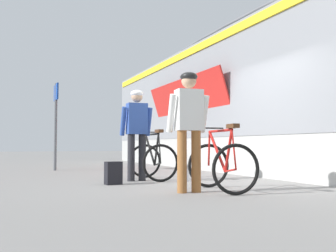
{
  "coord_description": "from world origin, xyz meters",
  "views": [
    {
      "loc": [
        -3.52,
        -6.32,
        0.68
      ],
      "look_at": [
        -0.64,
        0.28,
        1.05
      ],
      "focal_mm": 40.84,
      "sensor_mm": 36.0,
      "label": 1
    }
  ],
  "objects": [
    {
      "name": "ground_plane",
      "position": [
        0.0,
        0.0,
        0.0
      ],
      "size": [
        80.0,
        80.0,
        0.0
      ],
      "primitive_type": "plane",
      "color": "gray"
    },
    {
      "name": "train_car",
      "position": [
        3.0,
        1.8,
        1.97
      ],
      "size": [
        3.29,
        17.27,
        3.88
      ],
      "color": "gray",
      "rests_on": "ground"
    },
    {
      "name": "cyclist_near_in_blue",
      "position": [
        -1.12,
        0.7,
        1.05
      ],
      "size": [
        0.62,
        0.33,
        1.76
      ],
      "color": "#232328",
      "rests_on": "ground"
    },
    {
      "name": "cyclist_far_in_white",
      "position": [
        -1.01,
        -1.33,
        1.05
      ],
      "size": [
        0.63,
        0.35,
        1.76
      ],
      "color": "#935B2D",
      "rests_on": "ground"
    },
    {
      "name": "bicycle_near_black",
      "position": [
        -0.75,
        0.8,
        0.4
      ],
      "size": [
        0.77,
        1.11,
        0.99
      ],
      "color": "black",
      "rests_on": "ground"
    },
    {
      "name": "bicycle_far_red",
      "position": [
        -0.49,
        -1.37,
        0.4
      ],
      "size": [
        0.85,
        1.16,
        0.99
      ],
      "color": "black",
      "rests_on": "ground"
    },
    {
      "name": "backpack_on_platform",
      "position": [
        -1.71,
        0.22,
        0.2
      ],
      "size": [
        0.3,
        0.21,
        0.4
      ],
      "primitive_type": "cube",
      "rotation": [
        0.0,
        0.0,
        0.11
      ],
      "color": "black",
      "rests_on": "ground"
    },
    {
      "name": "water_bottle_near_the_bikes",
      "position": [
        -0.25,
        0.24,
        0.11
      ],
      "size": [
        0.08,
        0.08,
        0.22
      ],
      "primitive_type": "cylinder",
      "color": "silver",
      "rests_on": "ground"
    },
    {
      "name": "platform_sign_post",
      "position": [
        -2.16,
        4.52,
        1.62
      ],
      "size": [
        0.08,
        0.7,
        2.4
      ],
      "color": "#595B60",
      "rests_on": "ground"
    }
  ]
}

